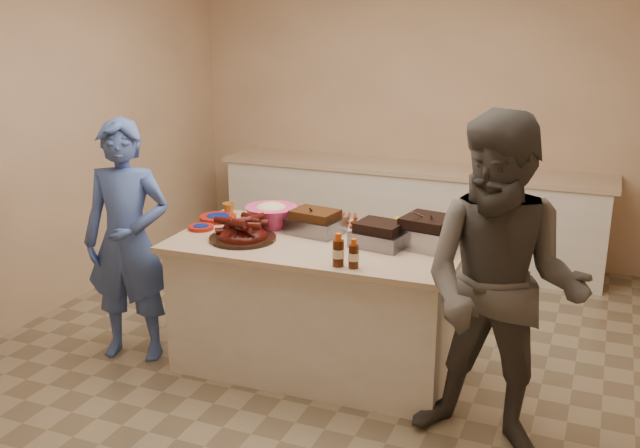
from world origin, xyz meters
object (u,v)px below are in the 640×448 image
at_px(plastic_cup, 229,214).
at_px(roasting_pan, 427,246).
at_px(mustard_bottle, 291,232).
at_px(rib_platter, 243,240).
at_px(island, 317,365).
at_px(coleslaw_bowl, 272,227).
at_px(bbq_bottle_a, 338,266).
at_px(guest_gray, 489,445).
at_px(bbq_bottle_b, 353,268).
at_px(guest_blue, 137,353).

bearing_deg(plastic_cup, roasting_pan, -6.49).
bearing_deg(mustard_bottle, rib_platter, -127.07).
bearing_deg(roasting_pan, mustard_bottle, -167.06).
distance_m(island, plastic_cup, 1.24).
distance_m(coleslaw_bowl, bbq_bottle_a, 0.89).
bearing_deg(bbq_bottle_a, rib_platter, 163.11).
xyz_separation_m(island, roasting_pan, (0.66, 0.17, 0.87)).
xyz_separation_m(bbq_bottle_a, guest_gray, (0.93, -0.12, -0.87)).
distance_m(bbq_bottle_b, guest_gray, 1.21).
distance_m(mustard_bottle, plastic_cup, 0.62).
xyz_separation_m(island, bbq_bottle_b, (0.38, -0.37, 0.87)).
relative_size(roasting_pan, coleslaw_bowl, 0.93).
relative_size(coleslaw_bowl, bbq_bottle_a, 1.81).
distance_m(roasting_pan, coleslaw_bowl, 1.07).
bearing_deg(roasting_pan, bbq_bottle_b, -107.54).
xyz_separation_m(island, bbq_bottle_a, (0.29, -0.38, 0.87)).
relative_size(bbq_bottle_a, mustard_bottle, 1.64).
relative_size(mustard_bottle, plastic_cup, 1.32).
bearing_deg(plastic_cup, rib_platter, -52.56).
height_order(island, rib_platter, rib_platter).
bearing_deg(coleslaw_bowl, island, -23.78).
bearing_deg(rib_platter, guest_gray, -11.51).
distance_m(coleslaw_bowl, mustard_bottle, 0.18).
bearing_deg(island, coleslaw_bowl, 154.61).
relative_size(plastic_cup, guest_blue, 0.06).
relative_size(rib_platter, roasting_pan, 1.31).
height_order(bbq_bottle_a, guest_blue, bbq_bottle_a).
xyz_separation_m(rib_platter, coleslaw_bowl, (0.04, 0.33, 0.00)).
height_order(mustard_bottle, guest_blue, mustard_bottle).
distance_m(roasting_pan, mustard_bottle, 0.90).
relative_size(island, mustard_bottle, 15.45).
bearing_deg(guest_blue, plastic_cup, 44.62).
bearing_deg(guest_blue, rib_platter, -2.30).
height_order(island, plastic_cup, plastic_cup).
xyz_separation_m(rib_platter, plastic_cup, (-0.38, 0.49, 0.00)).
height_order(rib_platter, mustard_bottle, rib_platter).
bearing_deg(bbq_bottle_b, plastic_cup, 149.41).
relative_size(island, plastic_cup, 20.46).
distance_m(island, guest_blue, 1.26).
relative_size(roasting_pan, guest_gray, 0.18).
height_order(guest_blue, guest_gray, guest_gray).
xyz_separation_m(roasting_pan, bbq_bottle_a, (-0.38, -0.54, 0.00)).
relative_size(coleslaw_bowl, bbq_bottle_b, 2.03).
distance_m(island, mustard_bottle, 0.91).
bearing_deg(rib_platter, coleslaw_bowl, 82.90).
bearing_deg(bbq_bottle_a, guest_blue, 177.75).
xyz_separation_m(rib_platter, bbq_bottle_a, (0.74, -0.22, 0.00)).
bearing_deg(roasting_pan, coleslaw_bowl, -170.29).
bearing_deg(bbq_bottle_b, island, 135.47).
distance_m(rib_platter, guest_blue, 1.17).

